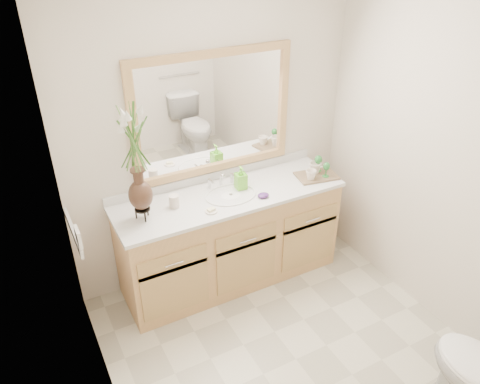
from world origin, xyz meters
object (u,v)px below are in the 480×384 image
soap_bottle (241,179)px  tray (316,176)px  flower_vase (135,148)px  tumbler (174,201)px

soap_bottle → tray: size_ratio=0.52×
flower_vase → tray: bearing=-2.8°
flower_vase → tray: flower_vase is taller
soap_bottle → tray: (0.65, -0.13, -0.08)m
flower_vase → tumbler: size_ratio=8.45×
flower_vase → tray: size_ratio=2.47×
flower_vase → soap_bottle: bearing=3.9°
tray → flower_vase: bearing=-172.9°
tumbler → flower_vase: bearing=-170.3°
soap_bottle → tray: soap_bottle is taller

